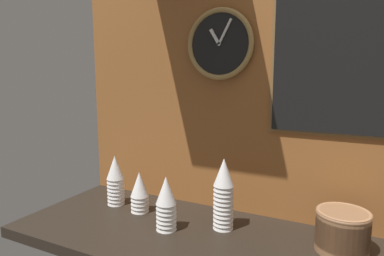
% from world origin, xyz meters
% --- Properties ---
extents(ground_plane, '(1.60, 0.56, 0.04)m').
position_xyz_m(ground_plane, '(0.00, 0.00, -0.02)').
color(ground_plane, black).
extents(wall_tiled_back, '(1.60, 0.03, 1.05)m').
position_xyz_m(wall_tiled_back, '(0.00, 0.27, 0.53)').
color(wall_tiled_back, '#A3602D').
rests_on(wall_tiled_back, ground_plane).
extents(cup_stack_far_left, '(0.07, 0.07, 0.21)m').
position_xyz_m(cup_stack_far_left, '(-0.57, 0.09, 0.11)').
color(cup_stack_far_left, white).
rests_on(cup_stack_far_left, ground_plane).
extents(cup_stack_center, '(0.07, 0.07, 0.26)m').
position_xyz_m(cup_stack_center, '(-0.07, 0.08, 0.13)').
color(cup_stack_center, white).
rests_on(cup_stack_center, ground_plane).
extents(cup_stack_center_left, '(0.07, 0.07, 0.20)m').
position_xyz_m(cup_stack_center_left, '(-0.25, -0.02, 0.10)').
color(cup_stack_center_left, white).
rests_on(cup_stack_center_left, ground_plane).
extents(cup_stack_left, '(0.07, 0.07, 0.16)m').
position_xyz_m(cup_stack_left, '(-0.43, 0.07, 0.08)').
color(cup_stack_left, white).
rests_on(cup_stack_left, ground_plane).
extents(bowl_stack_right, '(0.16, 0.16, 0.13)m').
position_xyz_m(bowl_stack_right, '(0.32, 0.10, 0.07)').
color(bowl_stack_right, '#996B47').
rests_on(bowl_stack_right, ground_plane).
extents(wall_clock, '(0.27, 0.03, 0.27)m').
position_xyz_m(wall_clock, '(-0.16, 0.23, 0.66)').
color(wall_clock, black).
extents(menu_board, '(0.43, 0.01, 0.50)m').
position_xyz_m(menu_board, '(0.26, 0.24, 0.59)').
color(menu_board, olive).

